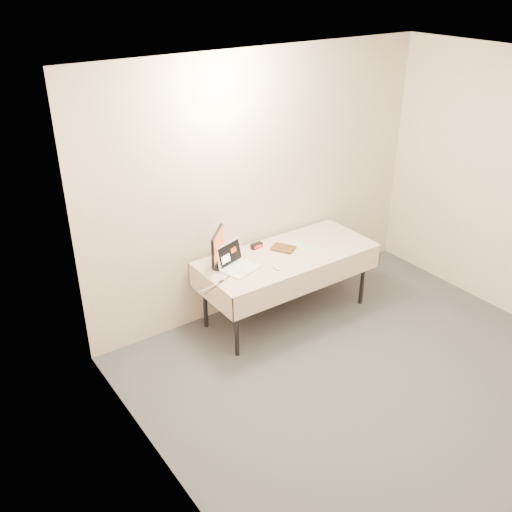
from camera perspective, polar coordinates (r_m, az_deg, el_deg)
ground at (r=5.10m, az=17.74°, el=-15.99°), size 5.00×5.00×0.00m
back_wall at (r=5.91m, az=0.60°, el=7.21°), size 4.00×0.10×2.70m
table at (r=5.85m, az=3.15°, el=-0.28°), size 1.86×0.81×0.74m
laptop at (r=5.52m, az=-1.97°, el=-0.66°), size 0.42×0.39×0.24m
monitor at (r=5.45m, az=-3.89°, el=0.92°), size 0.28×0.28×0.39m
book at (r=5.78m, az=2.44°, el=1.36°), size 0.16×0.11×0.23m
alarm_clock at (r=5.91m, az=0.05°, el=1.04°), size 0.13×0.06×0.05m
clicker at (r=5.52m, az=2.06°, el=-1.19°), size 0.06×0.11×0.03m
paper_form at (r=6.00m, az=4.41°, el=1.09°), size 0.14×0.31×0.00m
usb_dongle at (r=5.31m, az=-3.50°, el=-2.55°), size 0.06×0.03×0.01m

